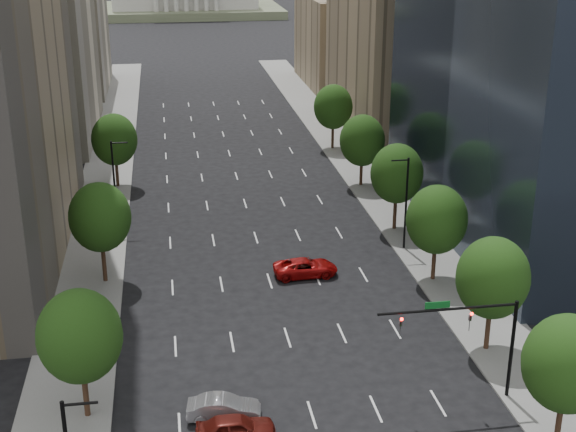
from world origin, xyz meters
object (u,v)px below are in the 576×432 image
car_maroon (236,428)px  car_red_far (306,268)px  car_silver (224,408)px  traffic_signal (477,330)px

car_maroon → car_red_far: car_maroon is taller
car_maroon → car_silver: size_ratio=1.04×
car_maroon → car_red_far: 23.82m
car_silver → car_red_far: size_ratio=0.82×
car_silver → car_red_far: 21.93m
traffic_signal → car_silver: traffic_signal is taller
car_silver → car_red_far: car_red_far is taller
car_maroon → car_red_far: bearing=-21.3°
car_silver → car_red_far: bearing=-16.3°
car_silver → traffic_signal: bearing=-84.4°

